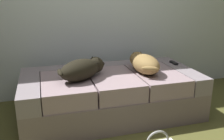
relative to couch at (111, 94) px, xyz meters
name	(u,v)px	position (x,y,z in m)	size (l,w,h in m)	color
couch	(111,94)	(0.00, 0.00, 0.00)	(1.87, 0.95, 0.47)	slate
dog_dark	(83,69)	(-0.32, -0.10, 0.34)	(0.56, 0.46, 0.21)	black
dog_tan	(144,63)	(0.35, -0.06, 0.34)	(0.27, 0.59, 0.20)	olive
tv_remote	(174,63)	(0.84, 0.15, 0.25)	(0.04, 0.15, 0.02)	black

